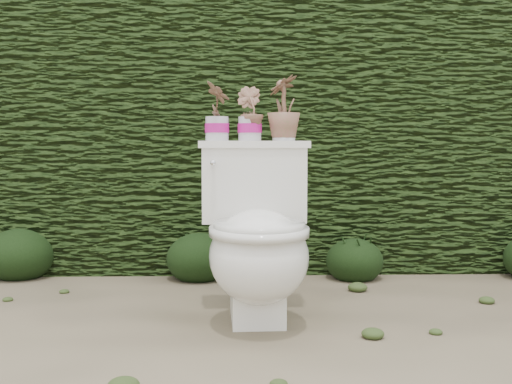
{
  "coord_description": "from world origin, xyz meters",
  "views": [
    {
      "loc": [
        -0.24,
        -2.59,
        0.75
      ],
      "look_at": [
        -0.16,
        0.23,
        0.55
      ],
      "focal_mm": 45.0,
      "sensor_mm": 36.0,
      "label": 1
    }
  ],
  "objects_px": {
    "potted_plant_left": "(217,113)",
    "potted_plant_right": "(284,110)",
    "toilet": "(257,240)",
    "potted_plant_center": "(250,115)"
  },
  "relations": [
    {
      "from": "potted_plant_center",
      "to": "potted_plant_right",
      "type": "distance_m",
      "value": 0.16
    },
    {
      "from": "toilet",
      "to": "potted_plant_right",
      "type": "relative_size",
      "value": 2.77
    },
    {
      "from": "toilet",
      "to": "potted_plant_left",
      "type": "relative_size",
      "value": 3.05
    },
    {
      "from": "toilet",
      "to": "potted_plant_center",
      "type": "height_order",
      "value": "potted_plant_center"
    },
    {
      "from": "toilet",
      "to": "potted_plant_right",
      "type": "height_order",
      "value": "potted_plant_right"
    },
    {
      "from": "potted_plant_left",
      "to": "potted_plant_right",
      "type": "distance_m",
      "value": 0.3
    },
    {
      "from": "potted_plant_left",
      "to": "potted_plant_right",
      "type": "height_order",
      "value": "potted_plant_right"
    },
    {
      "from": "potted_plant_left",
      "to": "potted_plant_right",
      "type": "xyz_separation_m",
      "value": [
        0.3,
        0.01,
        0.01
      ]
    },
    {
      "from": "toilet",
      "to": "potted_plant_right",
      "type": "xyz_separation_m",
      "value": [
        0.13,
        0.25,
        0.56
      ]
    },
    {
      "from": "potted_plant_center",
      "to": "potted_plant_right",
      "type": "relative_size",
      "value": 0.84
    }
  ]
}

